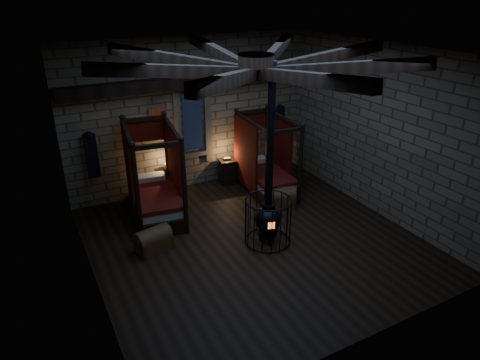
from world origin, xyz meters
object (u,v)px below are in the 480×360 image
bed_left (155,194)px  trunk_left (153,240)px  stove (268,217)px  trunk_right (280,198)px  bed_right (265,173)px

bed_left → trunk_left: bearing=-101.5°
stove → bed_left: bearing=143.9°
trunk_left → stove: 2.59m
trunk_left → stove: stove is taller
bed_left → trunk_left: size_ratio=2.84×
trunk_right → bed_left: bearing=176.2°
bed_right → trunk_left: bearing=-154.5°
bed_right → stove: (-1.33, -2.34, 0.11)m
bed_right → trunk_right: 1.08m
bed_left → trunk_left: 1.66m
bed_left → trunk_left: (-0.56, -1.53, -0.33)m
bed_left → bed_right: bearing=7.0°
bed_left → trunk_right: bed_left is taller
bed_right → stove: bearing=-115.2°
bed_right → trunk_right: (-0.16, -1.03, -0.28)m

